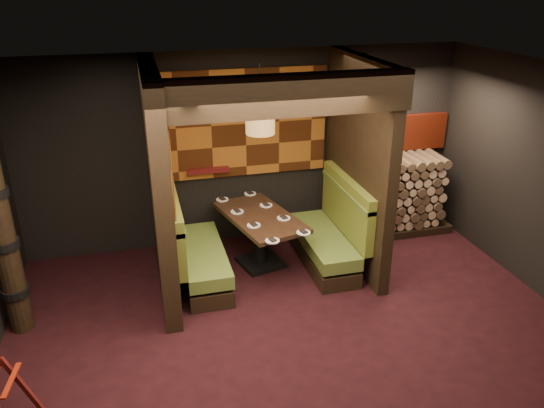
{
  "coord_description": "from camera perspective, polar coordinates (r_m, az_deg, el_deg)",
  "views": [
    {
      "loc": [
        -1.54,
        -4.55,
        3.79
      ],
      "look_at": [
        0.0,
        1.3,
        1.15
      ],
      "focal_mm": 35.0,
      "sensor_mm": 36.0,
      "label": 1
    }
  ],
  "objects": [
    {
      "name": "wall_back",
      "position": [
        7.84,
        -2.73,
        5.98
      ],
      "size": [
        6.5,
        0.02,
        2.85
      ],
      "primitive_type": "cube",
      "color": "black",
      "rests_on": "ground"
    },
    {
      "name": "place_settings",
      "position": [
        7.22,
        -1.28,
        -1.14
      ],
      "size": [
        0.99,
        1.73,
        0.03
      ],
      "color": "white",
      "rests_on": "dining_table"
    },
    {
      "name": "mosaic_header",
      "position": [
        8.5,
        12.74,
        7.38
      ],
      "size": [
        1.83,
        0.1,
        0.56
      ],
      "primitive_type": "cube",
      "color": "maroon",
      "rests_on": "wall_back"
    },
    {
      "name": "pendant_lamp",
      "position": [
        6.71,
        -1.29,
        9.43
      ],
      "size": [
        0.37,
        0.37,
        0.92
      ],
      "color": "olive",
      "rests_on": "ceiling"
    },
    {
      "name": "firewood_stack",
      "position": [
        8.51,
        13.2,
        0.98
      ],
      "size": [
        1.73,
        0.7,
        1.22
      ],
      "color": "black",
      "rests_on": "floor"
    },
    {
      "name": "partition_left",
      "position": [
        6.64,
        -12.13,
        2.16
      ],
      "size": [
        0.2,
        2.2,
        2.85
      ],
      "primitive_type": "cube",
      "color": "black",
      "rests_on": "floor"
    },
    {
      "name": "bay_front_post",
      "position": [
        7.52,
        9.03,
        4.95
      ],
      "size": [
        0.08,
        0.08,
        2.85
      ],
      "primitive_type": "cube",
      "color": "black",
      "rests_on": "floor"
    },
    {
      "name": "ceiling",
      "position": [
        4.9,
        3.97,
        12.55
      ],
      "size": [
        6.5,
        5.5,
        0.02
      ],
      "primitive_type": "cube",
      "color": "black",
      "rests_on": "ground"
    },
    {
      "name": "lacquer_shelf",
      "position": [
        7.72,
        -6.89,
        3.63
      ],
      "size": [
        0.6,
        0.12,
        0.07
      ],
      "primitive_type": "cube",
      "color": "#571213",
      "rests_on": "wall_back"
    },
    {
      "name": "booth_bench_right",
      "position": [
        7.49,
        6.23,
        -3.5
      ],
      "size": [
        0.68,
        1.6,
        1.14
      ],
      "color": "black",
      "rests_on": "floor"
    },
    {
      "name": "booth_bench_left",
      "position": [
        7.09,
        -8.29,
        -5.25
      ],
      "size": [
        0.68,
        1.6,
        1.14
      ],
      "color": "black",
      "rests_on": "floor"
    },
    {
      "name": "floor",
      "position": [
        6.13,
        3.2,
        -14.8
      ],
      "size": [
        6.5,
        5.5,
        0.02
      ],
      "primitive_type": "cube",
      "color": "black",
      "rests_on": "ground"
    },
    {
      "name": "tapa_back_panel",
      "position": [
        7.68,
        -2.89,
        8.67
      ],
      "size": [
        2.4,
        0.06,
        1.55
      ],
      "primitive_type": "cube",
      "color": "#A35A1D",
      "rests_on": "wall_back"
    },
    {
      "name": "partition_right",
      "position": [
        7.26,
        9.18,
        4.26
      ],
      "size": [
        0.15,
        2.1,
        2.85
      ],
      "primitive_type": "cube",
      "color": "black",
      "rests_on": "floor"
    },
    {
      "name": "tapa_side_panel",
      "position": [
        6.68,
        -11.5,
        6.19
      ],
      "size": [
        0.04,
        1.85,
        1.45
      ],
      "primitive_type": "cube",
      "color": "#A35A1D",
      "rests_on": "partition_left"
    },
    {
      "name": "header_beam",
      "position": [
        5.59,
        1.34,
        11.57
      ],
      "size": [
        2.85,
        0.18,
        0.44
      ],
      "primitive_type": "cube",
      "color": "black",
      "rests_on": "partition_left"
    },
    {
      "name": "dining_table",
      "position": [
        7.32,
        -1.26,
        -2.89
      ],
      "size": [
        1.12,
        1.6,
        0.76
      ],
      "color": "black",
      "rests_on": "floor"
    },
    {
      "name": "totem_column",
      "position": [
        6.41,
        -26.95,
        -3.17
      ],
      "size": [
        0.31,
        0.31,
        2.4
      ],
      "color": "black",
      "rests_on": "floor"
    }
  ]
}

